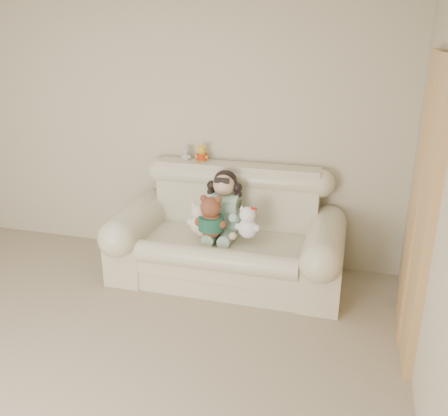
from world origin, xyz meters
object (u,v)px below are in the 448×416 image
Objects in this scene: white_cat at (248,219)px; cream_teddy at (199,215)px; seated_child at (224,203)px; sofa at (227,228)px; brown_teddy at (211,212)px.

white_cat reaches higher than cream_teddy.
seated_child is 1.83× the size of cream_teddy.
sofa is 6.22× the size of cream_teddy.
seated_child reaches higher than white_cat.
sofa is at bearing 163.30° from white_cat.
sofa reaches higher than cream_teddy.
cream_teddy is (-0.17, -0.21, -0.06)m from seated_child.
white_cat is 1.04× the size of cream_teddy.
white_cat is (0.31, 0.06, -0.05)m from brown_teddy.
sofa reaches higher than brown_teddy.
sofa is at bearing 16.80° from cream_teddy.
seated_child is 1.39× the size of brown_teddy.
seated_child is at bearing 120.98° from sofa.
cream_teddy is at bearing 178.54° from brown_teddy.
brown_teddy is 0.14m from cream_teddy.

